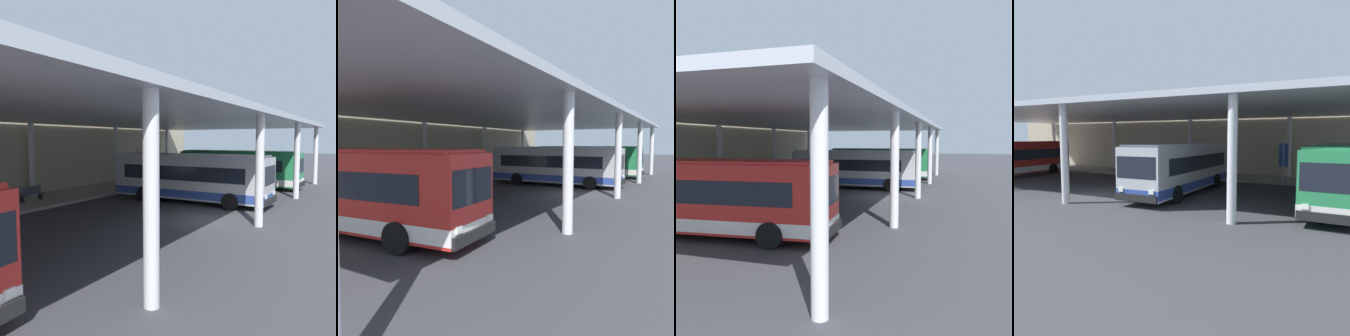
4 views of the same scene
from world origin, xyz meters
TOP-DOWN VIEW (x-y plane):
  - ground_plane at (0.00, 0.00)m, footprint 200.00×200.00m
  - platform_kerb at (0.00, 11.75)m, footprint 42.00×4.50m
  - station_building_facade at (0.00, 15.00)m, footprint 48.00×1.60m
  - canopy_shelter at (0.00, 5.50)m, footprint 40.00×17.00m
  - bus_second_bay at (4.20, 3.24)m, footprint 2.76×10.54m
  - bus_middle_bay at (13.22, 3.06)m, footprint 3.10×10.65m
  - bench_waiting at (-1.48, 11.82)m, footprint 1.80×0.45m
  - banner_sign at (9.22, 10.94)m, footprint 0.70×0.12m

SIDE VIEW (x-z plane):
  - ground_plane at x=0.00m, z-range 0.00..0.00m
  - platform_kerb at x=0.00m, z-range 0.00..0.18m
  - bench_waiting at x=-1.48m, z-range 0.20..1.12m
  - bus_second_bay at x=4.20m, z-range 0.07..3.24m
  - bus_middle_bay at x=13.22m, z-range 0.07..3.24m
  - banner_sign at x=9.22m, z-range 0.38..3.58m
  - station_building_facade at x=0.00m, z-range 0.00..7.32m
  - canopy_shelter at x=0.00m, z-range 2.52..8.07m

